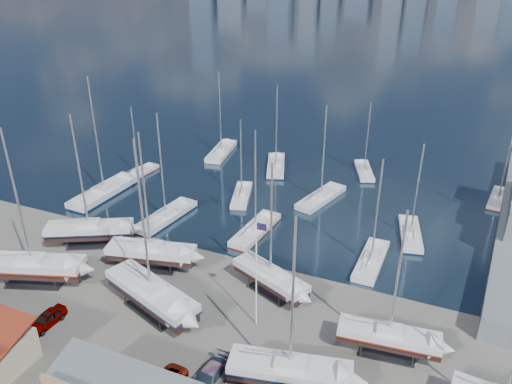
% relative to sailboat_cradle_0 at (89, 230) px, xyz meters
% --- Properties ---
extents(ground, '(1400.00, 1400.00, 0.00)m').
position_rel_sailboat_cradle_0_xyz_m(ground, '(19.64, -5.54, -2.12)').
color(ground, '#605E59').
rests_on(ground, ground).
extents(water, '(1400.00, 600.00, 0.40)m').
position_rel_sailboat_cradle_0_xyz_m(water, '(19.64, 304.46, -2.27)').
color(water, '#1A293D').
rests_on(water, ground).
extents(sailboat_cradle_0, '(10.71, 7.52, 16.96)m').
position_rel_sailboat_cradle_0_xyz_m(sailboat_cradle_0, '(0.00, 0.00, 0.00)').
color(sailboat_cradle_0, '#2D2D33').
rests_on(sailboat_cradle_0, ground).
extents(sailboat_cradle_1, '(11.70, 6.63, 18.07)m').
position_rel_sailboat_cradle_0_xyz_m(sailboat_cradle_1, '(-0.31, -8.84, 0.06)').
color(sailboat_cradle_1, '#2D2D33').
rests_on(sailboat_cradle_1, ground).
extents(sailboat_cradle_2, '(10.58, 5.14, 16.59)m').
position_rel_sailboat_cradle_0_xyz_m(sailboat_cradle_2, '(9.90, -1.21, -0.01)').
color(sailboat_cradle_2, '#2D2D33').
rests_on(sailboat_cradle_2, ground).
extents(sailboat_cradle_3, '(12.13, 7.02, 18.71)m').
position_rel_sailboat_cradle_0_xyz_m(sailboat_cradle_3, '(14.40, -7.83, 0.09)').
color(sailboat_cradle_3, '#2D2D33').
rests_on(sailboat_cradle_3, ground).
extents(sailboat_cradle_4, '(9.49, 5.98, 15.12)m').
position_rel_sailboat_cradle_0_xyz_m(sailboat_cradle_4, '(24.27, -0.21, -0.09)').
color(sailboat_cradle_4, '#2D2D33').
rests_on(sailboat_cradle_4, ground).
extents(sailboat_cradle_5, '(10.70, 4.95, 16.64)m').
position_rel_sailboat_cradle_0_xyz_m(sailboat_cradle_5, '(30.65, -11.84, -0.02)').
color(sailboat_cradle_5, '#2D2D33').
rests_on(sailboat_cradle_5, ground).
extents(sailboat_cradle_6, '(9.38, 3.50, 14.90)m').
position_rel_sailboat_cradle_0_xyz_m(sailboat_cradle_6, '(37.45, -4.44, -0.11)').
color(sailboat_cradle_6, '#2D2D33').
rests_on(sailboat_cradle_6, ground).
extents(sailboat_moored_0, '(4.10, 12.71, 18.77)m').
position_rel_sailboat_cradle_0_xyz_m(sailboat_moored_0, '(-7.57, 12.02, -1.81)').
color(sailboat_moored_0, black).
rests_on(sailboat_moored_0, water).
extents(sailboat_moored_1, '(2.97, 8.26, 12.10)m').
position_rel_sailboat_cradle_0_xyz_m(sailboat_moored_1, '(-7.13, 20.08, -1.81)').
color(sailboat_moored_1, black).
rests_on(sailboat_moored_1, water).
extents(sailboat_moored_2, '(4.55, 10.72, 15.69)m').
position_rel_sailboat_cradle_0_xyz_m(sailboat_moored_2, '(0.95, 34.15, -1.80)').
color(sailboat_moored_2, black).
rests_on(sailboat_moored_2, water).
extents(sailboat_moored_3, '(4.23, 10.84, 15.79)m').
position_rel_sailboat_cradle_0_xyz_m(sailboat_moored_3, '(5.11, 9.17, -1.81)').
color(sailboat_moored_3, black).
rests_on(sailboat_moored_3, water).
extents(sailboat_moored_4, '(4.79, 8.74, 12.72)m').
position_rel_sailboat_cradle_0_xyz_m(sailboat_moored_4, '(11.82, 19.40, -1.80)').
color(sailboat_moored_4, black).
rests_on(sailboat_moored_4, water).
extents(sailboat_moored_5, '(5.99, 10.34, 14.92)m').
position_rel_sailboat_cradle_0_xyz_m(sailboat_moored_5, '(12.47, 31.82, -1.81)').
color(sailboat_moored_5, black).
rests_on(sailboat_moored_5, water).
extents(sailboat_moored_6, '(3.52, 10.08, 14.79)m').
position_rel_sailboat_cradle_0_xyz_m(sailboat_moored_6, '(17.82, 10.72, -1.81)').
color(sailboat_moored_6, black).
rests_on(sailboat_moored_6, water).
extents(sailboat_moored_7, '(5.30, 10.41, 15.14)m').
position_rel_sailboat_cradle_0_xyz_m(sailboat_moored_7, '(22.96, 23.22, -1.80)').
color(sailboat_moored_7, black).
rests_on(sailboat_moored_7, water).
extents(sailboat_moored_8, '(5.08, 8.67, 12.52)m').
position_rel_sailboat_cradle_0_xyz_m(sailboat_moored_8, '(26.65, 35.68, -1.81)').
color(sailboat_moored_8, black).
rests_on(sailboat_moored_8, water).
extents(sailboat_moored_9, '(2.73, 9.26, 13.92)m').
position_rel_sailboat_cradle_0_xyz_m(sailboat_moored_9, '(33.16, 9.56, -1.80)').
color(sailboat_moored_9, black).
rests_on(sailboat_moored_9, water).
extents(sailboat_moored_10, '(4.30, 9.24, 13.34)m').
position_rel_sailboat_cradle_0_xyz_m(sailboat_moored_10, '(36.52, 17.74, -1.81)').
color(sailboat_moored_10, black).
rests_on(sailboat_moored_10, water).
extents(sailboat_moored_11, '(3.22, 8.11, 11.80)m').
position_rel_sailboat_cradle_0_xyz_m(sailboat_moored_11, '(46.99, 33.44, -1.81)').
color(sailboat_moored_11, black).
rests_on(sailboat_moored_11, water).
extents(car_a, '(1.83, 4.28, 1.44)m').
position_rel_sailboat_cradle_0_xyz_m(car_a, '(6.03, -13.69, -1.40)').
color(car_a, gray).
rests_on(car_a, ground).
extents(car_b, '(4.90, 2.11, 1.57)m').
position_rel_sailboat_cradle_0_xyz_m(car_b, '(14.83, -17.63, -1.33)').
color(car_b, gray).
rests_on(car_b, ground).
extents(car_d, '(2.65, 5.55, 1.56)m').
position_rel_sailboat_cradle_0_xyz_m(car_d, '(24.22, -14.11, -1.34)').
color(car_d, gray).
rests_on(car_d, ground).
extents(flagpole, '(1.04, 0.12, 11.79)m').
position_rel_sailboat_cradle_0_xyz_m(flagpole, '(24.98, -5.48, 4.66)').
color(flagpole, white).
rests_on(flagpole, ground).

